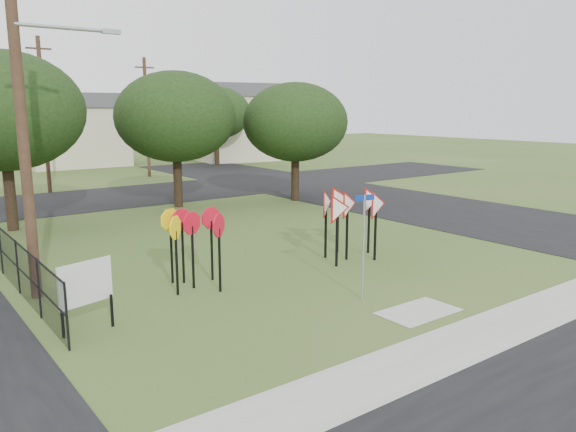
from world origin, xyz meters
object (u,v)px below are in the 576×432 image
(stop_sign_cluster, at_px, (192,230))
(info_board, at_px, (86,286))
(yield_sign_cluster, at_px, (349,206))
(street_name_sign, at_px, (364,240))

(stop_sign_cluster, bearing_deg, info_board, -156.02)
(stop_sign_cluster, distance_m, yield_sign_cluster, 5.64)
(info_board, bearing_deg, yield_sign_cluster, 7.26)
(street_name_sign, distance_m, stop_sign_cluster, 4.77)
(info_board, bearing_deg, stop_sign_cluster, 23.98)
(street_name_sign, bearing_deg, info_board, 162.16)
(street_name_sign, relative_size, yield_sign_cluster, 0.91)
(street_name_sign, xyz_separation_m, stop_sign_cluster, (-3.10, 3.63, 0.04))
(yield_sign_cluster, distance_m, info_board, 9.16)
(yield_sign_cluster, xyz_separation_m, info_board, (-9.06, -1.15, -0.67))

